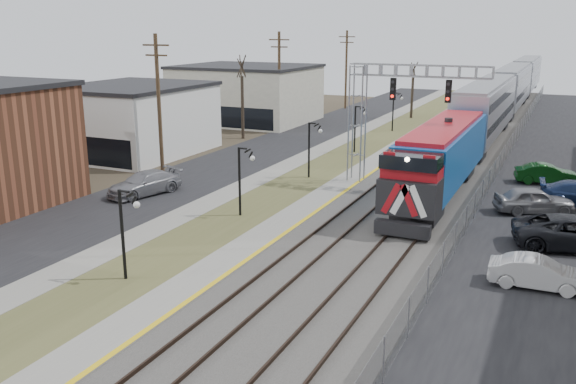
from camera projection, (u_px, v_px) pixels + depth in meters
The scene contains 20 objects.
street_west at pixel (261, 151), 52.70m from camera, with size 7.00×120.00×0.04m, color black.
sidewalk at pixel (308, 156), 50.87m from camera, with size 2.00×120.00×0.08m, color gray.
grass_median at pixel (342, 159), 49.65m from camera, with size 4.00×120.00×0.06m, color #50512B.
platform at pixel (378, 161), 48.41m from camera, with size 2.00×120.00×0.24m, color gray.
ballast_bed at pixel (441, 167), 46.38m from camera, with size 8.00×120.00×0.20m, color #595651.
platform_edge at pixel (389, 161), 48.02m from camera, with size 0.24×120.00×0.01m, color gold.
track_near at pixel (415, 163), 47.15m from camera, with size 1.58×120.00×0.15m.
track_far at pixel (461, 167), 45.73m from camera, with size 1.58×120.00×0.15m.
train at pixel (504, 96), 68.66m from camera, with size 3.00×85.85×5.33m.
signal_gantry at pixel (383, 103), 39.94m from camera, with size 9.00×1.07×8.15m.
lampposts at pixel (242, 181), 34.51m from camera, with size 0.14×62.14×4.00m.
utility_poles at pixel (159, 105), 43.86m from camera, with size 0.28×80.28×10.00m.
fence at pixel (500, 163), 44.49m from camera, with size 0.04×120.00×1.60m, color gray.
buildings_west at pixel (84, 128), 46.33m from camera, with size 14.00×67.00×7.00m.
bare_trees at pixel (269, 114), 55.90m from camera, with size 12.30×42.30×5.95m.
car_lot_b at pixel (538, 274), 25.00m from camera, with size 1.37×3.92×1.29m, color #BCBCBC.
car_lot_c at pixel (576, 234), 29.34m from camera, with size 2.68×5.82×1.62m, color black.
car_lot_e at pixel (534, 201), 35.09m from camera, with size 1.79×4.45×1.52m, color gray.
car_lot_f at pixel (546, 174), 41.68m from camera, with size 1.43×4.11×1.36m, color #0B380F.
car_street_b at pixel (144, 184), 38.96m from camera, with size 2.04×5.02×1.46m, color gray.
Camera 1 is at (12.46, -10.96, 10.46)m, focal length 38.00 mm.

